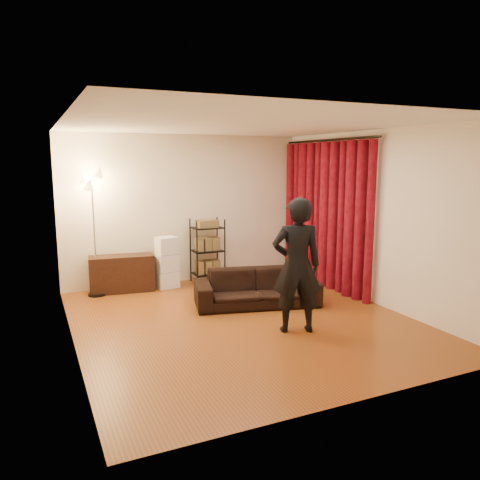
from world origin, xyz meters
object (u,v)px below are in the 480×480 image
sofa (257,288)px  media_cabinet (122,273)px  person (297,265)px  storage_boxes (167,263)px  floor_lamp (94,234)px  wire_shelf (207,251)px

sofa → media_cabinet: media_cabinet is taller
person → storage_boxes: person is taller
storage_boxes → floor_lamp: floor_lamp is taller
sofa → media_cabinet: 2.43m
sofa → person: bearing=-77.7°
media_cabinet → floor_lamp: size_ratio=0.52×
media_cabinet → wire_shelf: 1.59m
person → storage_boxes: size_ratio=1.94×
person → media_cabinet: person is taller
media_cabinet → storage_boxes: storage_boxes is taller
storage_boxes → person: bearing=-71.0°
wire_shelf → storage_boxes: bearing=170.8°
floor_lamp → sofa: bearing=-36.1°
wire_shelf → floor_lamp: 2.05m
person → storage_boxes: 2.97m
person → sofa: bearing=-72.2°
wire_shelf → sofa: bearing=-98.5°
media_cabinet → wire_shelf: size_ratio=0.91×
person → wire_shelf: size_ratio=1.50×
sofa → floor_lamp: 2.82m
person → floor_lamp: 3.55m
person → wire_shelf: (-0.16, 2.87, -0.30)m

